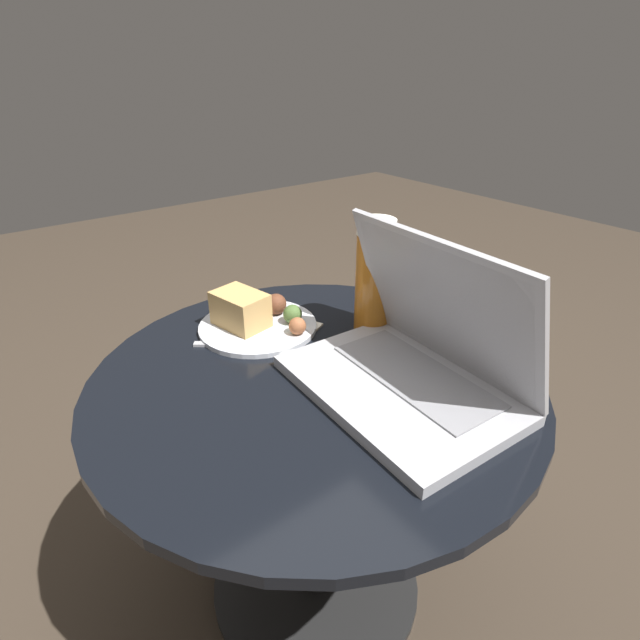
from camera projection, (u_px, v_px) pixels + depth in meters
name	position (u px, v px, depth m)	size (l,w,h in m)	color
ground_plane	(316.00, 582.00, 1.02)	(6.00, 6.00, 0.00)	#382D23
table	(315.00, 443.00, 0.85)	(0.70, 0.70, 0.51)	black
napkin	(262.00, 328.00, 0.91)	(0.22, 0.20, 0.00)	silver
laptop	(413.00, 360.00, 0.73)	(0.35, 0.25, 0.23)	#B2B2B7
beer_glass	(374.00, 276.00, 0.87)	(0.07, 0.07, 0.20)	#C6701E
snack_plate	(255.00, 317.00, 0.91)	(0.21, 0.21, 0.07)	silver
fork	(250.00, 345.00, 0.86)	(0.12, 0.14, 0.00)	#B2B2B7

